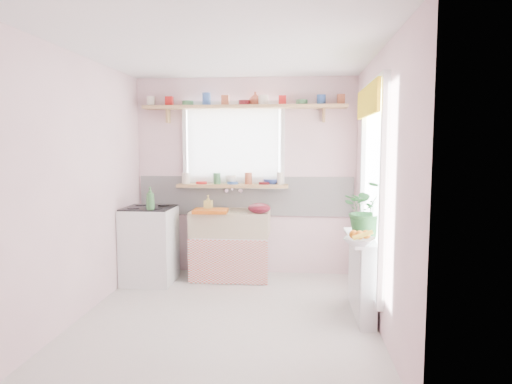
{
  "coord_description": "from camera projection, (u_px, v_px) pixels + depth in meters",
  "views": [
    {
      "loc": [
        0.66,
        -4.2,
        1.65
      ],
      "look_at": [
        0.23,
        0.55,
        1.16
      ],
      "focal_mm": 32.0,
      "sensor_mm": 36.0,
      "label": 1
    }
  ],
  "objects": [
    {
      "name": "shelf_crockery",
      "position": [
        244.0,
        101.0,
        5.62
      ],
      "size": [
        2.47,
        0.11,
        0.12
      ],
      "color": "silver",
      "rests_on": "pine_shelf"
    },
    {
      "name": "colander",
      "position": [
        259.0,
        208.0,
        5.36
      ],
      "size": [
        0.34,
        0.34,
        0.12
      ],
      "primitive_type": "ellipsoid",
      "rotation": [
        0.0,
        0.0,
        -0.3
      ],
      "color": "#590F1B",
      "rests_on": "sink_unit"
    },
    {
      "name": "dish_tray",
      "position": [
        211.0,
        211.0,
        5.42
      ],
      "size": [
        0.42,
        0.33,
        0.04
      ],
      "primitive_type": "cube",
      "rotation": [
        0.0,
        0.0,
        0.06
      ],
      "color": "#D55E12",
      "rests_on": "sink_unit"
    },
    {
      "name": "windowsill",
      "position": [
        233.0,
        186.0,
        5.75
      ],
      "size": [
        1.4,
        0.22,
        0.04
      ],
      "primitive_type": "cube",
      "color": "tan",
      "rests_on": "room"
    },
    {
      "name": "shelf_vase",
      "position": [
        255.0,
        99.0,
        5.66
      ],
      "size": [
        0.2,
        0.2,
        0.17
      ],
      "primitive_type": "imported",
      "rotation": [
        0.0,
        0.0,
        0.32
      ],
      "color": "#B65338",
      "rests_on": "pine_shelf"
    },
    {
      "name": "herb_pot",
      "position": [
        365.0,
        223.0,
        4.51
      ],
      "size": [
        0.13,
        0.11,
        0.22
      ],
      "primitive_type": "imported",
      "rotation": [
        0.0,
        0.0,
        0.27
      ],
      "color": "#2D6327",
      "rests_on": "radiator_ledge"
    },
    {
      "name": "radiator_ledge",
      "position": [
        362.0,
        274.0,
        4.43
      ],
      "size": [
        0.22,
        0.95,
        0.78
      ],
      "color": "white",
      "rests_on": "ground"
    },
    {
      "name": "cooker_bottle",
      "position": [
        150.0,
        198.0,
        5.19
      ],
      "size": [
        0.11,
        0.11,
        0.26
      ],
      "primitive_type": "imported",
      "rotation": [
        0.0,
        0.0,
        0.06
      ],
      "color": "#38713B",
      "rests_on": "cooker"
    },
    {
      "name": "soap_bottle_sink",
      "position": [
        208.0,
        203.0,
        5.5
      ],
      "size": [
        0.1,
        0.1,
        0.2
      ],
      "primitive_type": "imported",
      "rotation": [
        0.0,
        0.0,
        -0.12
      ],
      "color": "#D1BE5D",
      "rests_on": "sink_unit"
    },
    {
      "name": "cooker",
      "position": [
        150.0,
        244.0,
        5.48
      ],
      "size": [
        0.58,
        0.58,
        0.93
      ],
      "color": "white",
      "rests_on": "ground"
    },
    {
      "name": "sill_bowl",
      "position": [
        271.0,
        182.0,
        5.76
      ],
      "size": [
        0.26,
        0.26,
        0.06
      ],
      "primitive_type": "imported",
      "rotation": [
        0.0,
        0.0,
        -0.34
      ],
      "color": "#2C4292",
      "rests_on": "windowsill"
    },
    {
      "name": "sill_crockery",
      "position": [
        231.0,
        180.0,
        5.74
      ],
      "size": [
        1.35,
        0.11,
        0.12
      ],
      "color": "silver",
      "rests_on": "windowsill"
    },
    {
      "name": "sill_cup",
      "position": [
        231.0,
        179.0,
        5.8
      ],
      "size": [
        0.18,
        0.18,
        0.11
      ],
      "primitive_type": "imported",
      "rotation": [
        0.0,
        0.0,
        0.39
      ],
      "color": "white",
      "rests_on": "windowsill"
    },
    {
      "name": "room",
      "position": [
        297.0,
        170.0,
        5.04
      ],
      "size": [
        3.2,
        3.2,
        3.2
      ],
      "color": "beige",
      "rests_on": "ground"
    },
    {
      "name": "fruit",
      "position": [
        360.0,
        235.0,
        4.0
      ],
      "size": [
        0.2,
        0.14,
        0.1
      ],
      "color": "orange",
      "rests_on": "fruit_bowl"
    },
    {
      "name": "fruit_bowl",
      "position": [
        359.0,
        241.0,
        4.0
      ],
      "size": [
        0.35,
        0.35,
        0.07
      ],
      "primitive_type": "imported",
      "rotation": [
        0.0,
        0.0,
        -0.39
      ],
      "color": "silver",
      "rests_on": "radiator_ledge"
    },
    {
      "name": "sink_unit",
      "position": [
        231.0,
        244.0,
        5.64
      ],
      "size": [
        0.95,
        0.65,
        1.11
      ],
      "color": "white",
      "rests_on": "ground"
    },
    {
      "name": "pine_shelf",
      "position": [
        244.0,
        107.0,
        5.63
      ],
      "size": [
        2.52,
        0.24,
        0.04
      ],
      "primitive_type": "cube",
      "color": "tan",
      "rests_on": "room"
    },
    {
      "name": "jade_plant",
      "position": [
        368.0,
        209.0,
        4.29
      ],
      "size": [
        0.52,
        0.46,
        0.54
      ],
      "primitive_type": "imported",
      "rotation": [
        0.0,
        0.0,
        0.08
      ],
      "color": "#245C29",
      "rests_on": "radiator_ledge"
    }
  ]
}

